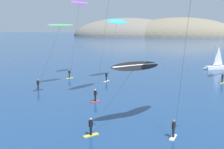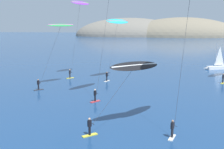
# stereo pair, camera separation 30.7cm
# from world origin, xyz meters

# --- Properties ---
(headland_island) EXTENTS (129.89, 56.14, 29.56)m
(headland_island) POSITION_xyz_m (14.90, 215.32, 0.00)
(headland_island) COLOR slate
(headland_island) RESTS_ON ground
(sailboat_near) EXTENTS (5.80, 3.32, 5.70)m
(sailboat_near) POSITION_xyz_m (23.90, 51.50, 0.64)
(sailboat_near) COLOR white
(sailboat_near) RESTS_ON ground
(kitesurfer_black) EXTENTS (7.11, 5.88, 6.53)m
(kitesurfer_black) POSITION_xyz_m (7.47, 13.34, 5.66)
(kitesurfer_black) COLOR yellow
(kitesurfer_black) RESTS_ON ground
(kitesurfer_cyan) EXTENTS (4.40, 5.76, 11.02)m
(kitesurfer_cyan) POSITION_xyz_m (3.25, 37.20, 9.82)
(kitesurfer_cyan) COLOR silver
(kitesurfer_cyan) RESTS_ON ground
(kitesurfer_purple) EXTENTS (4.06, 5.82, 14.44)m
(kitesurfer_purple) POSITION_xyz_m (-4.12, 39.41, 12.89)
(kitesurfer_purple) COLOR yellow
(kitesurfer_purple) RESTS_ON ground
(kitesurfer_red) EXTENTS (4.23, 5.51, 13.13)m
(kitesurfer_red) POSITION_xyz_m (12.51, 12.69, 11.73)
(kitesurfer_red) COLOR silver
(kitesurfer_red) RESTS_ON ground
(kitesurfer_green) EXTENTS (5.64, 5.97, 10.16)m
(kitesurfer_green) POSITION_xyz_m (-5.13, 29.89, 8.99)
(kitesurfer_green) COLOR #2D2D33
(kitesurfer_green) RESTS_ON ground
(kitesurfer_magenta) EXTENTS (4.23, 6.22, 14.39)m
(kitesurfer_magenta) POSITION_xyz_m (3.66, 24.14, 12.95)
(kitesurfer_magenta) COLOR red
(kitesurfer_magenta) RESTS_ON ground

